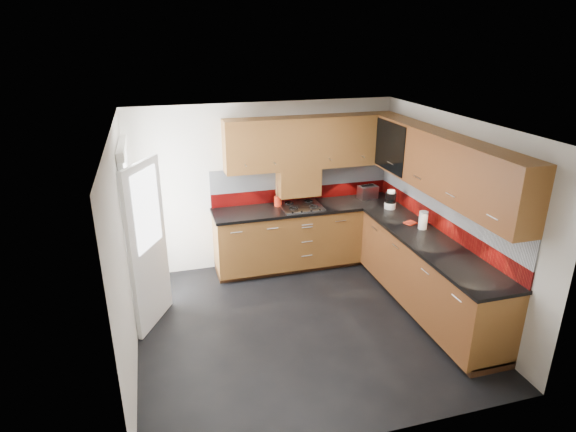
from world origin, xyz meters
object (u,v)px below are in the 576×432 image
object	(u,v)px
utensil_pot	(278,200)
toaster	(368,192)
gas_hob	(301,206)
food_processor	(390,200)

from	to	relation	value
utensil_pot	toaster	xyz separation A→B (m)	(1.38, -0.05, 0.00)
utensil_pot	toaster	size ratio (longest dim) A/B	1.34
gas_hob	utensil_pot	xyz separation A→B (m)	(-0.31, 0.15, 0.08)
gas_hob	food_processor	distance (m)	1.26
utensil_pot	food_processor	distance (m)	1.60
toaster	food_processor	distance (m)	0.51
gas_hob	food_processor	xyz separation A→B (m)	(1.20, -0.39, 0.11)
gas_hob	toaster	world-z (taller)	toaster
toaster	food_processor	xyz separation A→B (m)	(0.12, -0.50, 0.03)
utensil_pot	food_processor	world-z (taller)	utensil_pot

